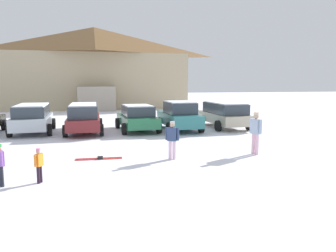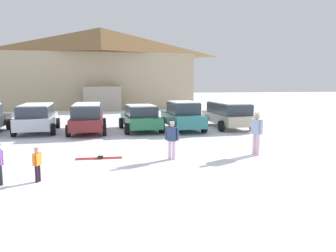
{
  "view_description": "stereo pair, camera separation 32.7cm",
  "coord_description": "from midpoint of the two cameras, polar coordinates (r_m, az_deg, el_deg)",
  "views": [
    {
      "loc": [
        -1.7,
        -6.53,
        2.82
      ],
      "look_at": [
        0.71,
        5.42,
        1.18
      ],
      "focal_mm": 35.0,
      "sensor_mm": 36.0,
      "label": 1
    },
    {
      "loc": [
        -1.38,
        -6.59,
        2.82
      ],
      "look_at": [
        0.71,
        5.42,
        1.18
      ],
      "focal_mm": 35.0,
      "sensor_mm": 36.0,
      "label": 2
    }
  ],
  "objects": [
    {
      "name": "parked_maroon_van",
      "position": [
        18.99,
        -13.39,
        1.57
      ],
      "size": [
        2.14,
        4.74,
        1.62
      ],
      "color": "maroon",
      "rests_on": "ground"
    },
    {
      "name": "skier_adult_in_blue_parka",
      "position": [
        13.16,
        15.85,
        -0.84
      ],
      "size": [
        0.35,
        0.59,
        1.67
      ],
      "color": "#E7B7CA",
      "rests_on": "ground"
    },
    {
      "name": "ski_lodge",
      "position": [
        38.1,
        -11.3,
        10.01
      ],
      "size": [
        20.1,
        11.1,
        8.85
      ],
      "color": "tan",
      "rests_on": "ground"
    },
    {
      "name": "parked_teal_hatchback",
      "position": [
        19.29,
        3.0,
        1.79
      ],
      "size": [
        2.21,
        4.38,
        1.71
      ],
      "color": "#2C7676",
      "rests_on": "ground"
    },
    {
      "name": "skier_teen_in_navy_coat",
      "position": [
        11.96,
        1.48,
        -2.1
      ],
      "size": [
        0.47,
        0.34,
        1.41
      ],
      "color": "silver",
      "rests_on": "ground"
    },
    {
      "name": "ground",
      "position": [
        7.3,
        3.18,
        -15.07
      ],
      "size": [
        160.0,
        160.0,
        0.0
      ],
      "primitive_type": "plane",
      "color": "white"
    },
    {
      "name": "parked_beige_suv",
      "position": [
        20.69,
        10.84,
        2.08
      ],
      "size": [
        2.31,
        4.81,
        1.58
      ],
      "color": "#B0A890",
      "rests_on": "ground"
    },
    {
      "name": "skier_child_in_orange_jacket",
      "position": [
        9.96,
        -20.94,
        -5.98
      ],
      "size": [
        0.23,
        0.34,
        0.99
      ],
      "color": "black",
      "rests_on": "ground"
    },
    {
      "name": "parked_green_coupe",
      "position": [
        19.1,
        -4.33,
        1.48
      ],
      "size": [
        2.43,
        4.4,
        1.52
      ],
      "color": "#267248",
      "rests_on": "ground"
    },
    {
      "name": "pair_of_skis",
      "position": [
        12.44,
        -11.14,
        -5.5
      ],
      "size": [
        1.7,
        0.31,
        0.08
      ],
      "color": "red",
      "rests_on": "ground"
    },
    {
      "name": "parked_silver_wagon",
      "position": [
        19.86,
        -21.42,
        1.48
      ],
      "size": [
        2.39,
        4.61,
        1.6
      ],
      "color": "#B4C0C8",
      "rests_on": "ground"
    }
  ]
}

